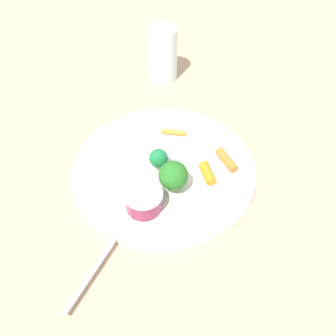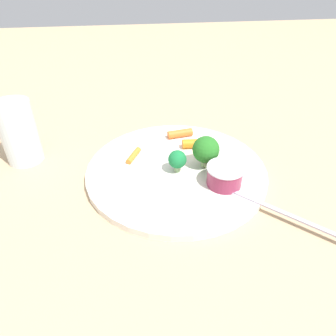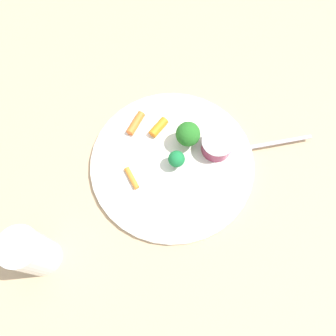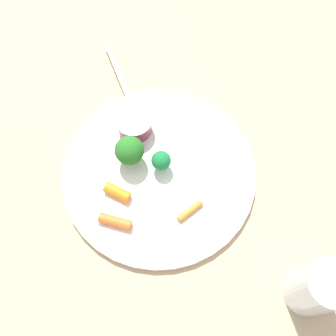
# 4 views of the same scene
# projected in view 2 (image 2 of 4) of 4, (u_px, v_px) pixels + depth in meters

# --- Properties ---
(ground_plane) EXTENTS (2.40, 2.40, 0.00)m
(ground_plane) POSITION_uv_depth(u_px,v_px,m) (176.00, 174.00, 0.55)
(ground_plane) COLOR tan
(plate) EXTENTS (0.31, 0.31, 0.01)m
(plate) POSITION_uv_depth(u_px,v_px,m) (176.00, 171.00, 0.54)
(plate) COLOR silver
(plate) RESTS_ON ground_plane
(sauce_cup) EXTENTS (0.06, 0.06, 0.03)m
(sauce_cup) POSITION_uv_depth(u_px,v_px,m) (225.00, 176.00, 0.49)
(sauce_cup) COLOR maroon
(sauce_cup) RESTS_ON plate
(broccoli_floret_0) EXTENTS (0.05, 0.05, 0.06)m
(broccoli_floret_0) POSITION_uv_depth(u_px,v_px,m) (206.00, 151.00, 0.52)
(broccoli_floret_0) COLOR #91B474
(broccoli_floret_0) RESTS_ON plate
(broccoli_floret_1) EXTENTS (0.03, 0.03, 0.04)m
(broccoli_floret_1) POSITION_uv_depth(u_px,v_px,m) (178.00, 160.00, 0.52)
(broccoli_floret_1) COLOR #8BAA74
(broccoli_floret_1) RESTS_ON plate
(carrot_stick_0) EXTENTS (0.04, 0.03, 0.01)m
(carrot_stick_0) POSITION_uv_depth(u_px,v_px,m) (134.00, 156.00, 0.56)
(carrot_stick_0) COLOR orange
(carrot_stick_0) RESTS_ON plate
(carrot_stick_1) EXTENTS (0.02, 0.05, 0.02)m
(carrot_stick_1) POSITION_uv_depth(u_px,v_px,m) (180.00, 133.00, 0.62)
(carrot_stick_1) COLOR orange
(carrot_stick_1) RESTS_ON plate
(carrot_stick_2) EXTENTS (0.02, 0.04, 0.02)m
(carrot_stick_2) POSITION_uv_depth(u_px,v_px,m) (193.00, 144.00, 0.59)
(carrot_stick_2) COLOR orange
(carrot_stick_2) RESTS_ON plate
(fork) EXTENTS (0.14, 0.14, 0.00)m
(fork) POSITION_uv_depth(u_px,v_px,m) (275.00, 209.00, 0.45)
(fork) COLOR #BAB1C3
(fork) RESTS_ON plate
(drinking_glass) EXTENTS (0.06, 0.06, 0.11)m
(drinking_glass) POSITION_uv_depth(u_px,v_px,m) (19.00, 133.00, 0.55)
(drinking_glass) COLOR silver
(drinking_glass) RESTS_ON ground_plane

